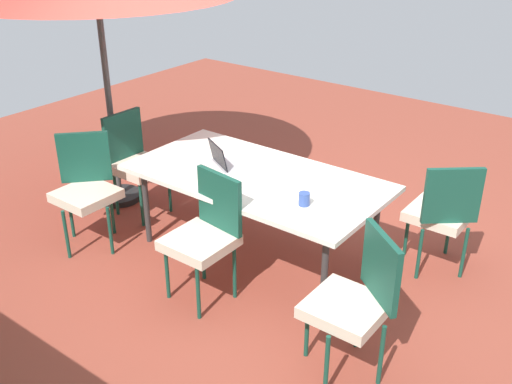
% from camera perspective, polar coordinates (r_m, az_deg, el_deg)
% --- Properties ---
extents(ground_plane, '(10.00, 10.00, 0.02)m').
position_cam_1_polar(ground_plane, '(5.19, 0.00, -6.08)').
color(ground_plane, brown).
extents(dining_table, '(2.11, 1.08, 0.75)m').
position_cam_1_polar(dining_table, '(4.85, 0.00, 1.10)').
color(dining_table, silver).
rests_on(dining_table, ground_plane).
extents(chair_east, '(0.46, 0.46, 0.98)m').
position_cam_1_polar(chair_east, '(5.76, -11.41, 3.09)').
color(chair_east, beige).
rests_on(chair_east, ground_plane).
extents(chair_northeast, '(0.59, 0.59, 0.98)m').
position_cam_1_polar(chair_northeast, '(5.32, -15.90, 0.59)').
color(chair_northeast, beige).
rests_on(chair_northeast, ground_plane).
extents(chair_northwest, '(0.58, 0.58, 0.98)m').
position_cam_1_polar(chair_northwest, '(3.79, 9.49, -9.94)').
color(chair_northwest, beige).
rests_on(chair_northwest, ground_plane).
extents(chair_southwest, '(0.58, 0.59, 0.98)m').
position_cam_1_polar(chair_southwest, '(4.94, 17.34, -1.68)').
color(chair_southwest, beige).
rests_on(chair_southwest, ground_plane).
extents(chair_north, '(0.48, 0.49, 0.98)m').
position_cam_1_polar(chair_north, '(4.43, -4.84, -3.82)').
color(chair_north, beige).
rests_on(chair_north, ground_plane).
extents(laptop, '(0.40, 0.37, 0.21)m').
position_cam_1_polar(laptop, '(4.98, -2.88, 2.95)').
color(laptop, '#B7B7BC').
rests_on(laptop, dining_table).
extents(cup, '(0.08, 0.08, 0.10)m').
position_cam_1_polar(cup, '(4.35, 4.62, -0.67)').
color(cup, '#334C99').
rests_on(cup, dining_table).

